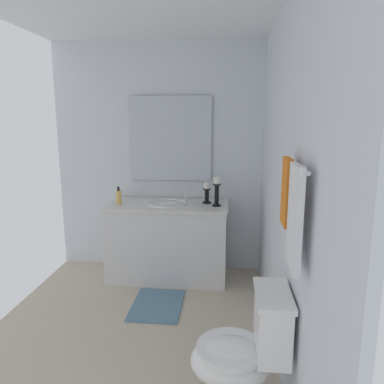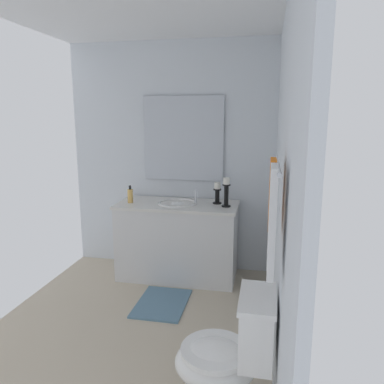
{
  "view_description": "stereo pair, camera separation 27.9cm",
  "coord_description": "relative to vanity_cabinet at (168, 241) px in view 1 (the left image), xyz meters",
  "views": [
    {
      "loc": [
        2.46,
        0.74,
        1.67
      ],
      "look_at": [
        -0.23,
        0.48,
        1.12
      ],
      "focal_mm": 34.79,
      "sensor_mm": 36.0,
      "label": 1
    },
    {
      "loc": [
        2.42,
        1.02,
        1.67
      ],
      "look_at": [
        -0.23,
        0.48,
        1.12
      ],
      "focal_mm": 34.79,
      "sensor_mm": 36.0,
      "label": 2
    }
  ],
  "objects": [
    {
      "name": "towel_center",
      "position": [
        1.99,
        0.92,
        0.82
      ],
      "size": [
        0.23,
        0.03,
        0.49
      ],
      "primitive_type": "cube",
      "color": "white",
      "rests_on": "towel_bar"
    },
    {
      "name": "sink_basin",
      "position": [
        -0.0,
        0.0,
        0.36
      ],
      "size": [
        0.4,
        0.4,
        0.24
      ],
      "color": "white",
      "rests_on": "vanity_cabinet"
    },
    {
      "name": "wall_left",
      "position": [
        -0.33,
        -0.13,
        0.83
      ],
      "size": [
        0.04,
        2.26,
        2.45
      ],
      "primitive_type": "cube",
      "color": "silver",
      "rests_on": "ground"
    },
    {
      "name": "soap_bottle",
      "position": [
        0.06,
        -0.49,
        0.47
      ],
      "size": [
        0.06,
        0.06,
        0.18
      ],
      "color": "#E5B259",
      "rests_on": "vanity_cabinet"
    },
    {
      "name": "vanity_cabinet",
      "position": [
        0.0,
        0.0,
        0.0
      ],
      "size": [
        0.58,
        1.25,
        0.79
      ],
      "color": "silver",
      "rests_on": "ground"
    },
    {
      "name": "candle_holder_tall",
      "position": [
        0.04,
        0.5,
        0.55
      ],
      "size": [
        0.09,
        0.09,
        0.29
      ],
      "color": "black",
      "rests_on": "vanity_cabinet"
    },
    {
      "name": "toilet",
      "position": [
        1.79,
        0.71,
        -0.03
      ],
      "size": [
        0.39,
        0.54,
        0.75
      ],
      "color": "white",
      "rests_on": "ground"
    },
    {
      "name": "towel_near_vanity",
      "position": [
        1.71,
        0.92,
        0.89
      ],
      "size": [
        0.17,
        0.03,
        0.36
      ],
      "primitive_type": "cube",
      "color": "orange",
      "rests_on": "towel_bar"
    },
    {
      "name": "bath_mat",
      "position": [
        0.62,
        0.0,
        -0.39
      ],
      "size": [
        0.6,
        0.44,
        0.02
      ],
      "primitive_type": "cube",
      "color": "slate",
      "rests_on": "ground"
    },
    {
      "name": "floor",
      "position": [
        1.2,
        -0.13,
        -0.41
      ],
      "size": [
        3.04,
        2.26,
        0.02
      ],
      "primitive_type": "cube",
      "color": "beige",
      "rests_on": "ground"
    },
    {
      "name": "candle_holder_short",
      "position": [
        -0.07,
        0.4,
        0.51
      ],
      "size": [
        0.09,
        0.09,
        0.22
      ],
      "color": "black",
      "rests_on": "vanity_cabinet"
    },
    {
      "name": "towel_bar",
      "position": [
        1.85,
        0.93,
        1.04
      ],
      "size": [
        0.55,
        0.02,
        0.02
      ],
      "primitive_type": "cylinder",
      "rotation": [
        0.0,
        1.57,
        0.0
      ],
      "color": "silver"
    },
    {
      "name": "wall_back",
      "position": [
        1.2,
        0.99,
        0.83
      ],
      "size": [
        3.04,
        0.04,
        2.45
      ],
      "primitive_type": "cube",
      "color": "silver",
      "rests_on": "ground"
    },
    {
      "name": "mirror",
      "position": [
        -0.28,
        0.0,
        1.04
      ],
      "size": [
        0.02,
        0.86,
        0.89
      ],
      "primitive_type": "cube",
      "color": "silver"
    }
  ]
}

